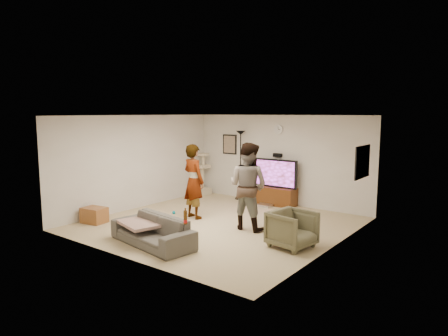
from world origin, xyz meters
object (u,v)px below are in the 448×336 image
Objects in this scene: person_left at (194,181)px; tv_stand at (275,196)px; floor_lamp at (240,165)px; sofa at (152,231)px; beer_bottle at (185,217)px; side_table at (94,215)px; person_right at (248,186)px; cat_tree at (202,174)px; tv at (275,173)px; armchair at (292,229)px.

tv_stand is at bearing -97.95° from person_left.
sofa is (1.03, -4.49, -0.74)m from floor_lamp.
beer_bottle reaches higher than side_table.
person_right reaches higher than sofa.
cat_tree is at bearing -178.00° from tv_stand.
side_table is at bearing 175.13° from beer_bottle.
person_left is (-0.87, -2.43, 0.66)m from tv_stand.
beer_bottle is (0.70, -4.45, -0.21)m from tv.
floor_lamp is 2.60× the size of armchair.
tv is at bearing 98.98° from beer_bottle.
tv is 4.50m from sofa.
cat_tree is 4.12m from side_table.
beer_bottle is (3.28, -4.36, 0.03)m from cat_tree.
floor_lamp is at bearing -70.46° from person_left.
person_right is (0.70, -2.41, 0.71)m from tv_stand.
person_left reaches higher than armchair.
tv is 0.69× the size of sofa.
floor_lamp is at bearing 177.87° from tv_stand.
tv_stand is 1.43m from floor_lamp.
armchair is at bearing 157.41° from person_right.
person_right is 2.06m from beer_bottle.
sofa is (-0.18, -4.45, 0.03)m from tv_stand.
floor_lamp is 4.90m from beer_bottle.
tv is at bearing 0.00° from tv_stand.
tv is (0.00, 0.00, 0.64)m from tv_stand.
person_left is at bearing -109.75° from tv.
tv is at bearing 44.70° from armchair.
armchair is at bearing -178.05° from person_left.
floor_lamp is 4.67m from sofa.
sofa is 3.54× the size of side_table.
person_left reaches higher than cat_tree.
armchair is (2.08, -2.95, -0.54)m from tv.
beer_bottle is (1.58, -2.02, -0.22)m from person_left.
tv_stand is at bearing 2.00° from cat_tree.
sofa is at bearing -77.08° from floor_lamp.
tv reaches higher than armchair.
person_left reaches higher than side_table.
tv_stand is 1.55× the size of armchair.
person_right reaches higher than tv.
person_left reaches higher than sofa.
side_table is at bearing -120.31° from tv.
floor_lamp reaches higher than tv.
person_right reaches higher than tv_stand.
person_right is at bearing -35.31° from cat_tree.
cat_tree is (-2.57, -0.09, 0.40)m from tv_stand.
side_table is at bearing -120.31° from tv_stand.
cat_tree is at bearing -178.00° from tv.
tv is at bearing -75.12° from person_right.
sofa is 2.28m from side_table.
side_table is at bearing -177.89° from sofa.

